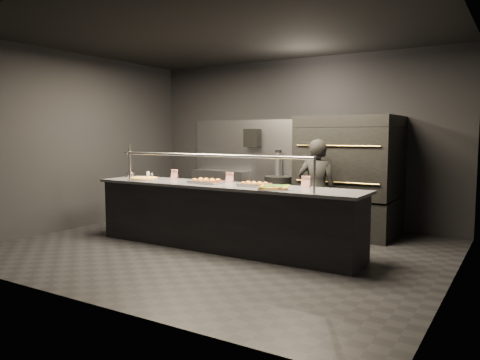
{
  "coord_description": "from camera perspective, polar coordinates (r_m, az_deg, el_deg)",
  "views": [
    {
      "loc": [
        3.63,
        -5.46,
        1.62
      ],
      "look_at": [
        0.16,
        0.2,
        0.97
      ],
      "focal_mm": 35.0,
      "sensor_mm": 36.0,
      "label": 1
    }
  ],
  "objects": [
    {
      "name": "square_pizza",
      "position": [
        6.01,
        4.19,
        -0.95
      ],
      "size": [
        0.47,
        0.47,
        0.05
      ],
      "color": "silver",
      "rests_on": "service_counter"
    },
    {
      "name": "pizza_oven",
      "position": [
        7.77,
        13.21,
        0.61
      ],
      "size": [
        1.5,
        1.23,
        1.91
      ],
      "color": "black",
      "rests_on": "ground"
    },
    {
      "name": "condiment_jar",
      "position": [
        7.82,
        -11.0,
        0.67
      ],
      "size": [
        0.14,
        0.06,
        0.09
      ],
      "color": "silver",
      "rests_on": "service_counter"
    },
    {
      "name": "round_pizza",
      "position": [
        7.44,
        -11.67,
        0.19
      ],
      "size": [
        0.51,
        0.51,
        0.03
      ],
      "color": "silver",
      "rests_on": "service_counter"
    },
    {
      "name": "service_counter",
      "position": [
        6.65,
        -2.07,
        -4.43
      ],
      "size": [
        4.1,
        0.78,
        1.37
      ],
      "color": "black",
      "rests_on": "ground"
    },
    {
      "name": "fire_extinguisher",
      "position": [
        8.82,
        4.66,
        1.93
      ],
      "size": [
        0.14,
        0.14,
        0.51
      ],
      "color": "#B2B2B7",
      "rests_on": "room"
    },
    {
      "name": "tent_cards",
      "position": [
        6.82,
        -0.88,
        0.32
      ],
      "size": [
        2.37,
        0.04,
        0.15
      ],
      "color": "white",
      "rests_on": "service_counter"
    },
    {
      "name": "slider_tray_b",
      "position": [
        6.34,
        1.76,
        -0.55
      ],
      "size": [
        0.41,
        0.31,
        0.06
      ],
      "color": "silver",
      "rests_on": "service_counter"
    },
    {
      "name": "towel_dispenser",
      "position": [
        9.06,
        1.54,
        5.14
      ],
      "size": [
        0.3,
        0.2,
        0.35
      ],
      "primitive_type": "cube",
      "color": "black",
      "rests_on": "room"
    },
    {
      "name": "room",
      "position": [
        6.61,
        -2.04,
        4.5
      ],
      "size": [
        6.04,
        6.0,
        3.0
      ],
      "color": "black",
      "rests_on": "ground"
    },
    {
      "name": "beer_tap",
      "position": [
        7.94,
        -13.23,
        1.53
      ],
      "size": [
        0.15,
        0.21,
        0.56
      ],
      "color": "silver",
      "rests_on": "service_counter"
    },
    {
      "name": "worker",
      "position": [
        7.03,
        9.33,
        -1.38
      ],
      "size": [
        0.65,
        0.51,
        1.55
      ],
      "primitive_type": "imported",
      "rotation": [
        0.0,
        0.0,
        3.41
      ],
      "color": "black",
      "rests_on": "ground"
    },
    {
      "name": "trash_bin",
      "position": [
        8.58,
        4.7,
        -2.4
      ],
      "size": [
        0.52,
        0.52,
        0.86
      ],
      "primitive_type": "cylinder",
      "color": "black",
      "rests_on": "ground"
    },
    {
      "name": "prep_shelf",
      "position": [
        9.44,
        -2.37,
        -1.53
      ],
      "size": [
        1.2,
        0.35,
        0.9
      ],
      "primitive_type": "cube",
      "color": "#99999E",
      "rests_on": "ground"
    },
    {
      "name": "slider_tray_a",
      "position": [
        6.73,
        -4.14,
        -0.17
      ],
      "size": [
        0.47,
        0.36,
        0.07
      ],
      "color": "silver",
      "rests_on": "service_counter"
    }
  ]
}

